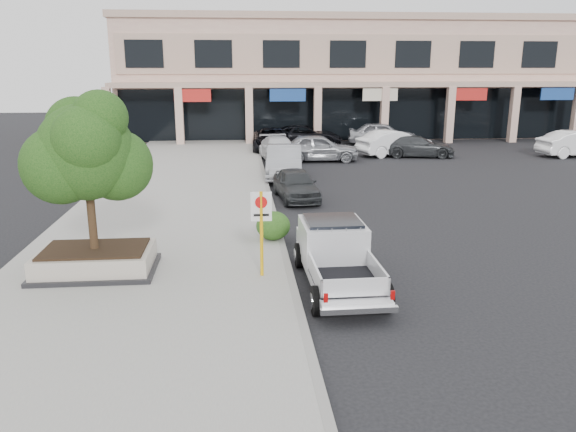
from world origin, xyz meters
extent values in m
plane|color=black|center=(0.00, 0.00, 0.00)|extent=(120.00, 120.00, 0.00)
cube|color=gray|center=(-5.50, 6.00, 0.07)|extent=(8.00, 52.00, 0.15)
cube|color=gray|center=(-1.55, 6.00, 0.07)|extent=(0.20, 52.00, 0.15)
cube|color=tan|center=(8.00, 34.00, 4.50)|extent=(40.00, 10.00, 9.00)
cube|color=tan|center=(8.00, 34.00, 9.25)|extent=(40.40, 10.40, 0.50)
cube|color=tan|center=(8.00, 27.90, 4.30)|extent=(40.00, 2.20, 0.35)
cube|color=tan|center=(-12.00, 27.05, 2.10)|extent=(0.55, 0.55, 4.20)
cube|color=black|center=(8.00, 28.95, 2.00)|extent=(39.20, 0.08, 3.90)
cube|color=black|center=(-6.80, 0.62, 0.21)|extent=(3.20, 2.20, 0.12)
cube|color=#AEA492|center=(-6.80, 0.62, 0.52)|extent=(3.00, 2.00, 0.50)
cube|color=black|center=(-6.80, 0.62, 0.80)|extent=(2.70, 1.70, 0.06)
cylinder|color=#322213|center=(-6.80, 0.62, 1.93)|extent=(0.22, 0.22, 2.20)
sphere|color=#10370F|center=(-6.80, 0.62, 3.43)|extent=(2.50, 2.50, 2.50)
sphere|color=#10370F|center=(-6.10, 0.92, 3.03)|extent=(1.90, 1.90, 1.90)
sphere|color=#10370F|center=(-7.10, 1.12, 4.03)|extent=(1.60, 1.60, 1.60)
cylinder|color=#F5B30C|center=(-2.31, -0.06, 1.30)|extent=(0.09, 0.09, 2.30)
cube|color=white|center=(-2.31, -0.06, 2.05)|extent=(0.55, 0.03, 0.78)
cylinder|color=red|center=(-2.31, -0.09, 2.17)|extent=(0.32, 0.02, 0.32)
ellipsoid|color=#1E4213|center=(-1.80, 3.12, 0.62)|extent=(1.10, 0.99, 0.93)
imported|color=#2A2C2E|center=(-0.41, 9.40, 0.66)|extent=(1.98, 4.04, 1.33)
imported|color=#9D9EA4|center=(-0.50, 14.39, 0.83)|extent=(2.21, 5.16, 1.65)
imported|color=silver|center=(-0.40, 19.75, 0.71)|extent=(2.44, 5.07, 1.42)
imported|color=black|center=(-0.54, 23.96, 0.77)|extent=(2.83, 5.67, 1.54)
imported|color=#94969C|center=(2.00, 19.38, 0.82)|extent=(4.89, 2.08, 1.65)
imported|color=white|center=(7.20, 21.20, 0.81)|extent=(5.23, 3.24, 1.63)
imported|color=#2F3234|center=(8.51, 20.55, 0.67)|extent=(4.90, 2.68, 1.35)
imported|color=black|center=(2.00, 26.18, 0.75)|extent=(5.66, 3.11, 1.50)
imported|color=#A2A3AA|center=(7.65, 26.15, 0.84)|extent=(5.22, 2.94, 1.68)
camera|label=1|loc=(-2.88, -14.21, 5.56)|focal=35.00mm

